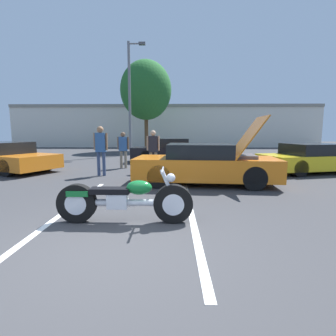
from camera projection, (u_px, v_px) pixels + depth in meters
ground_plane at (112, 249)px, 3.72m from camera, size 80.00×80.00×0.00m
parking_stripe_foreground at (64, 212)px, 5.41m from camera, size 0.12×5.76×0.01m
parking_stripe_middle at (191, 213)px, 5.36m from camera, size 0.12×5.76×0.01m
far_building at (165, 125)px, 28.76m from camera, size 32.00×4.20×4.40m
light_pole at (131, 94)px, 17.77m from camera, size 1.21×0.28×7.56m
tree_background at (146, 90)px, 21.71m from camera, size 4.23×4.23×7.47m
motorcycle at (124, 200)px, 4.75m from camera, size 2.47×0.70×0.99m
show_car_hood_open at (206, 164)px, 8.20m from camera, size 4.51×2.10×2.11m
parked_car_mid_row at (172, 151)px, 14.20m from camera, size 4.43×1.83×1.27m
parked_car_right_row at (314, 159)px, 10.58m from camera, size 4.65×2.79×1.17m
parked_car_left_row at (4, 157)px, 10.98m from camera, size 5.08×3.75×1.21m
spectator_near_motorcycle at (123, 147)px, 11.72m from camera, size 0.52×0.21×1.62m
spectator_by_show_car at (153, 148)px, 10.54m from camera, size 0.52×0.22×1.69m
spectator_midground at (101, 146)px, 9.71m from camera, size 0.52×0.24×1.84m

